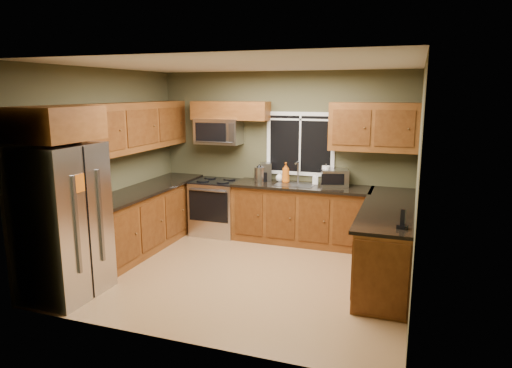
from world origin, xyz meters
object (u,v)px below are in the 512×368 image
Objects in this scene: soap_bottle_b at (315,178)px; soap_bottle_c at (280,176)px; kettle at (259,174)px; paper_towel_roll at (326,175)px; toaster_oven at (335,178)px; refrigerator at (63,222)px; soap_bottle_a at (286,173)px; microwave at (219,131)px; cordless_phone at (403,223)px; range at (217,207)px; coffee_maker at (266,173)px.

soap_bottle_c is at bearing 176.73° from soap_bottle_b.
paper_towel_roll is at bearing 8.23° from kettle.
toaster_oven is 1.64× the size of kettle.
refrigerator is 3.44m from soap_bottle_a.
microwave is 3.55× the size of cordless_phone.
paper_towel_roll is 0.75m from soap_bottle_c.
soap_bottle_c is 0.78× the size of cordless_phone.
range is at bearing -175.57° from kettle.
toaster_oven is at bearing 0.21° from microwave.
refrigerator is 3.89m from paper_towel_roll.
kettle is at bearing -175.94° from toaster_oven.
refrigerator reaches higher than soap_bottle_a.
kettle is at bearing 4.43° from range.
microwave is 0.99m from kettle.
soap_bottle_a is at bearing 5.80° from range.
coffee_maker is 0.36m from soap_bottle_a.
paper_towel_roll is at bearing 1.83° from soap_bottle_c.
coffee_maker is 0.89× the size of soap_bottle_a.
paper_towel_roll is 0.17m from soap_bottle_b.
refrigerator reaches higher than coffee_maker.
coffee_maker is at bearing 11.72° from range.
soap_bottle_b reaches higher than soap_bottle_c.
soap_bottle_c is at bearing 10.07° from range.
refrigerator is 2.37× the size of microwave.
paper_towel_roll is 2.43m from cordless_phone.
soap_bottle_a reaches higher than kettle.
coffee_maker reaches higher than cordless_phone.
coffee_maker is at bearing 178.81° from soap_bottle_b.
soap_bottle_b is (2.34, 2.92, 0.13)m from refrigerator.
toaster_oven is at bearing 4.20° from range.
toaster_oven is at bearing 47.82° from refrigerator.
microwave is at bearing -179.44° from soap_bottle_b.
microwave is 2.61× the size of kettle.
soap_bottle_c is (-0.90, 0.04, -0.04)m from toaster_oven.
microwave is 2.31× the size of soap_bottle_a.
soap_bottle_a is (-0.78, -0.02, 0.04)m from toaster_oven.
soap_bottle_a reaches higher than toaster_oven.
paper_towel_roll is (0.98, 0.04, 0.01)m from coffee_maker.
soap_bottle_c is at bearing 150.61° from soap_bottle_a.
kettle is 1.57× the size of soap_bottle_b.
refrigerator is at bearing -122.77° from soap_bottle_a.
refrigerator reaches higher than soap_bottle_b.
coffee_maker is 0.83m from soap_bottle_b.
soap_bottle_a reaches higher than paper_towel_roll.
coffee_maker reaches higher than range.
soap_bottle_b is (-0.15, -0.06, -0.05)m from paper_towel_roll.
soap_bottle_b is 0.60m from soap_bottle_c.
refrigerator is 6.18× the size of coffee_maker.
cordless_phone is (1.98, -2.07, -0.02)m from soap_bottle_c.
range is 2.89× the size of paper_towel_roll.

